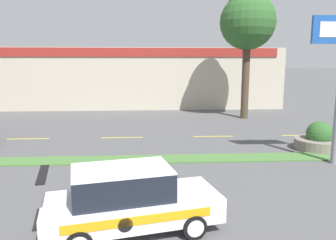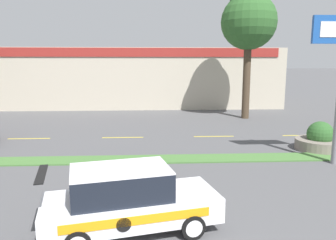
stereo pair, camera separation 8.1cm
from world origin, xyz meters
name	(u,v)px [view 1 (the left image)]	position (x,y,z in m)	size (l,w,h in m)	color
grass_verge	(171,159)	(0.00, 10.19, 0.03)	(120.00, 1.27, 0.06)	#477538
centre_line_3	(28,139)	(-7.93, 14.82, 0.00)	(2.40, 0.14, 0.01)	yellow
centre_line_4	(122,138)	(-2.53, 14.82, 0.00)	(2.40, 0.14, 0.01)	yellow
centre_line_5	(213,136)	(2.87, 14.82, 0.00)	(2.40, 0.14, 0.01)	yellow
centre_line_6	(301,135)	(8.27, 14.82, 0.00)	(2.40, 0.14, 0.01)	yellow
rally_car	(129,199)	(-1.49, 3.88, 0.86)	(4.71, 2.68, 1.74)	white
stone_planter	(319,140)	(7.59, 11.51, 0.49)	(2.36, 2.36, 1.44)	slate
store_building_backdrop	(103,77)	(-5.92, 32.18, 2.88)	(35.51, 12.10, 5.75)	#BCB29E
tree_behind_left	(248,17)	(6.62, 21.28, 7.76)	(4.22, 4.22, 10.59)	#473828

